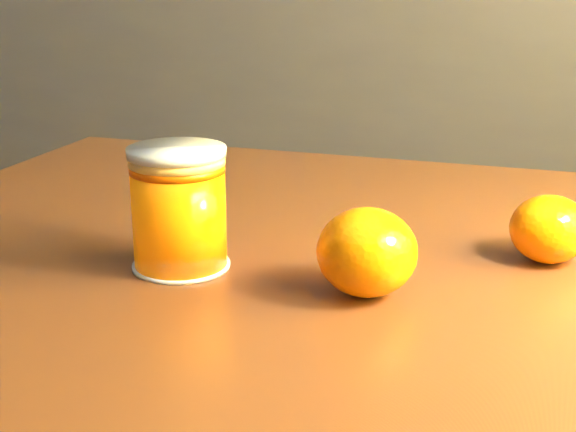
% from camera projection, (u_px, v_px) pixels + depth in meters
% --- Properties ---
extents(kitchen_counter, '(3.15, 0.60, 0.90)m').
position_uv_depth(kitchen_counter, '(166.00, 155.00, 2.17)').
color(kitchen_counter, '#49484D').
rests_on(kitchen_counter, ground).
extents(table, '(0.97, 0.68, 0.72)m').
position_uv_depth(table, '(390.00, 363.00, 0.67)').
color(table, brown).
rests_on(table, ground).
extents(juice_glass, '(0.07, 0.07, 0.09)m').
position_uv_depth(juice_glass, '(179.00, 209.00, 0.61)').
color(juice_glass, orange).
rests_on(juice_glass, table).
extents(orange_front, '(0.09, 0.09, 0.06)m').
position_uv_depth(orange_front, '(367.00, 252.00, 0.57)').
color(orange_front, orange).
rests_on(orange_front, table).
extents(orange_back, '(0.06, 0.06, 0.05)m').
position_uv_depth(orange_back, '(549.00, 229.00, 0.63)').
color(orange_back, orange).
rests_on(orange_back, table).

